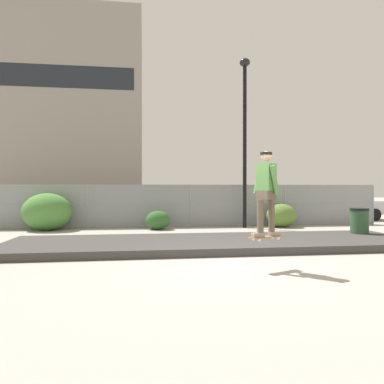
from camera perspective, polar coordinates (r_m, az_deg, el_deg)
ground_plane at (r=7.76m, az=7.64°, el=-11.78°), size 120.00×120.00×0.00m
gravel_berm at (r=10.32m, az=3.64°, el=-8.14°), size 11.58×3.19×0.21m
skateboard at (r=7.47m, az=11.72°, el=-7.05°), size 0.81×0.50×0.07m
skater at (r=7.41m, az=11.73°, el=0.61°), size 0.70×0.62×1.73m
chain_fence at (r=15.64m, az=-0.32°, el=-2.18°), size 17.46×0.06×1.85m
street_lamp at (r=15.67m, az=8.41°, el=10.79°), size 0.44×0.44×7.23m
parked_car_near at (r=17.66m, az=-11.43°, el=-2.20°), size 4.54×2.23×1.66m
parked_car_mid at (r=18.55m, az=8.27°, el=-2.07°), size 4.48×2.12×1.66m
parked_car_far at (r=20.80m, az=22.55°, el=-1.83°), size 4.48×2.12×1.66m
library_building at (r=48.32m, az=-20.80°, el=12.04°), size 20.92×10.05×22.81m
shrub_left at (r=15.44m, az=-22.11°, el=-2.94°), size 1.93×1.58×1.49m
shrub_center at (r=14.68m, az=-5.45°, el=-4.50°), size 0.99×0.81×0.77m
shrub_right at (r=16.01m, az=14.06°, el=-3.66°), size 1.31×1.07×1.01m
trash_bin at (r=12.85m, az=25.14°, el=-4.63°), size 0.59×0.59×1.03m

